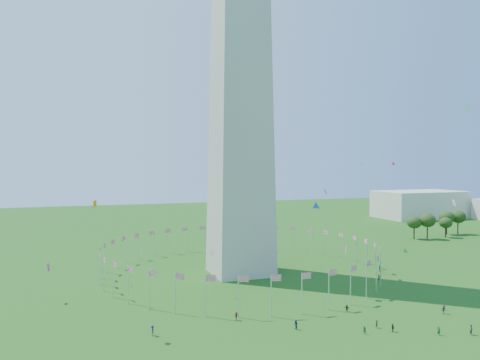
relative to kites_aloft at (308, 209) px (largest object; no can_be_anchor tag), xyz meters
name	(u,v)px	position (x,y,z in m)	size (l,w,h in m)	color
ground	(325,330)	(-8.20, -22.85, -21.36)	(600.00, 600.00, 0.00)	#184911
flag_ring	(240,258)	(-8.20, 27.15, -16.86)	(80.24, 80.24, 9.00)	silver
gov_building_east_a	(419,204)	(141.80, 127.15, -13.36)	(50.00, 30.00, 16.00)	beige
crowd	(333,321)	(-5.58, -21.50, -20.45)	(91.53, 77.06, 1.97)	#1B4526
kites_aloft	(308,209)	(0.00, 0.00, 0.00)	(116.56, 69.30, 41.07)	blue
tree_line_east	(456,225)	(107.14, 62.57, -16.20)	(53.66, 16.08, 10.80)	#2D4C19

